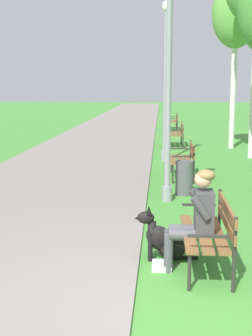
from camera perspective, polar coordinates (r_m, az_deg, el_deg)
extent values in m
plane|color=#478E38|center=(5.17, 5.12, -15.85)|extent=(120.00, 120.00, 0.00)
cube|color=gray|center=(28.85, -0.65, 5.41)|extent=(4.29, 60.00, 0.04)
cube|color=brown|center=(5.99, 7.44, -7.62)|extent=(0.14, 1.50, 0.04)
cube|color=brown|center=(6.01, 9.13, -7.62)|extent=(0.14, 1.50, 0.04)
cube|color=brown|center=(6.03, 10.80, -7.62)|extent=(0.14, 1.50, 0.04)
cube|color=brown|center=(6.00, 11.84, -6.34)|extent=(0.04, 1.50, 0.11)
cube|color=brown|center=(5.95, 11.90, -4.68)|extent=(0.04, 1.50, 0.11)
cylinder|color=#2D2B28|center=(6.72, 6.86, -7.69)|extent=(0.04, 0.04, 0.45)
cylinder|color=#2D2B28|center=(6.70, 11.02, -6.06)|extent=(0.04, 0.04, 0.85)
cube|color=#2D2B28|center=(6.62, 8.66, -4.35)|extent=(0.45, 0.04, 0.03)
cylinder|color=#2D2B28|center=(5.42, 7.54, -12.07)|extent=(0.04, 0.04, 0.45)
cylinder|color=#2D2B28|center=(5.40, 12.76, -10.05)|extent=(0.04, 0.04, 0.85)
cube|color=#2D2B28|center=(5.30, 9.82, -8.00)|extent=(0.45, 0.04, 0.03)
cube|color=brown|center=(11.72, 5.63, 1.00)|extent=(0.14, 1.50, 0.04)
cube|color=brown|center=(11.73, 6.48, 0.99)|extent=(0.14, 1.50, 0.04)
cube|color=brown|center=(11.74, 7.34, 0.98)|extent=(0.14, 1.50, 0.04)
cube|color=brown|center=(11.73, 7.86, 1.65)|extent=(0.04, 1.50, 0.11)
cube|color=brown|center=(11.70, 7.89, 2.52)|extent=(0.04, 1.50, 0.11)
cylinder|color=#2D2B28|center=(12.44, 5.42, 0.46)|extent=(0.04, 0.04, 0.45)
cylinder|color=#2D2B28|center=(12.43, 7.65, 1.34)|extent=(0.04, 0.04, 0.85)
cube|color=#2D2B28|center=(12.39, 6.37, 2.30)|extent=(0.45, 0.04, 0.03)
cylinder|color=#2D2B28|center=(11.08, 5.57, -0.69)|extent=(0.04, 0.04, 0.45)
cylinder|color=#2D2B28|center=(11.07, 8.07, 0.29)|extent=(0.04, 0.04, 0.85)
cube|color=#2D2B28|center=(11.02, 6.64, 1.36)|extent=(0.45, 0.04, 0.03)
cube|color=brown|center=(17.93, 5.23, 4.05)|extent=(0.14, 1.50, 0.04)
cube|color=brown|center=(17.93, 5.79, 4.05)|extent=(0.14, 1.50, 0.04)
cube|color=brown|center=(17.94, 6.35, 4.04)|extent=(0.14, 1.50, 0.04)
cube|color=brown|center=(17.93, 6.69, 4.48)|extent=(0.04, 1.50, 0.11)
cube|color=brown|center=(17.91, 6.70, 5.05)|extent=(0.04, 1.50, 0.11)
cylinder|color=#2D2B28|center=(18.64, 5.10, 3.58)|extent=(0.04, 0.04, 0.45)
cylinder|color=#2D2B28|center=(18.63, 6.59, 4.17)|extent=(0.04, 0.04, 0.85)
cube|color=#2D2B28|center=(18.60, 5.74, 4.81)|extent=(0.45, 0.04, 0.03)
cylinder|color=#2D2B28|center=(17.26, 5.17, 3.08)|extent=(0.04, 0.04, 0.45)
cylinder|color=#2D2B28|center=(17.26, 6.78, 3.72)|extent=(0.04, 0.04, 0.85)
cube|color=#2D2B28|center=(17.23, 5.86, 4.41)|extent=(0.45, 0.04, 0.03)
cube|color=brown|center=(24.26, 4.99, 5.56)|extent=(0.14, 1.50, 0.04)
cube|color=brown|center=(24.26, 5.41, 5.55)|extent=(0.14, 1.50, 0.04)
cube|color=brown|center=(24.27, 5.82, 5.54)|extent=(0.14, 1.50, 0.04)
cube|color=brown|center=(24.26, 6.07, 5.87)|extent=(0.04, 1.50, 0.11)
cube|color=brown|center=(24.25, 6.08, 6.29)|extent=(0.04, 1.50, 0.11)
cylinder|color=#2D2B28|center=(24.97, 4.90, 5.16)|extent=(0.04, 0.04, 0.45)
cylinder|color=#2D2B28|center=(24.96, 6.02, 5.60)|extent=(0.04, 0.04, 0.85)
cube|color=#2D2B28|center=(24.94, 5.38, 6.08)|extent=(0.45, 0.04, 0.03)
cylinder|color=#2D2B28|center=(23.59, 4.94, 4.89)|extent=(0.04, 0.04, 0.45)
cylinder|color=#2D2B28|center=(23.59, 6.12, 5.35)|extent=(0.04, 0.04, 0.85)
cube|color=#2D2B28|center=(23.56, 5.45, 5.86)|extent=(0.45, 0.04, 0.03)
cylinder|color=#4C4C51|center=(6.03, 7.09, -7.32)|extent=(0.42, 0.14, 0.14)
cylinder|color=#4C4C51|center=(6.09, 5.05, -9.42)|extent=(0.11, 0.11, 0.47)
cube|color=silver|center=(6.16, 4.26, -11.17)|extent=(0.24, 0.09, 0.07)
cylinder|color=#4C4C51|center=(5.84, 7.19, -7.90)|extent=(0.42, 0.14, 0.14)
cylinder|color=#4C4C51|center=(5.90, 5.07, -10.06)|extent=(0.11, 0.11, 0.47)
cube|color=silver|center=(5.97, 4.26, -11.85)|extent=(0.24, 0.09, 0.07)
cube|color=#3F3F42|center=(5.87, 9.25, -5.19)|extent=(0.22, 0.36, 0.52)
cylinder|color=#3F3F42|center=(6.04, 8.54, -3.78)|extent=(0.25, 0.09, 0.30)
cylinder|color=#3F3F42|center=(5.65, 8.84, -4.73)|extent=(0.25, 0.09, 0.30)
sphere|color=tan|center=(5.78, 9.16, -1.35)|extent=(0.21, 0.21, 0.21)
ellipsoid|color=olive|center=(5.78, 9.47, -0.87)|extent=(0.22, 0.23, 0.14)
ellipsoid|color=black|center=(6.33, 5.46, -9.40)|extent=(0.37, 0.30, 0.32)
ellipsoid|color=black|center=(6.28, 4.10, -8.33)|extent=(0.51, 0.24, 0.48)
ellipsoid|color=black|center=(6.27, 4.56, -8.00)|extent=(0.36, 0.21, 0.27)
cylinder|color=black|center=(6.36, 2.88, -8.97)|extent=(0.06, 0.06, 0.38)
cylinder|color=black|center=(6.25, 2.90, -9.33)|extent=(0.06, 0.06, 0.38)
cylinder|color=black|center=(6.23, 3.09, -7.06)|extent=(0.12, 0.17, 0.19)
ellipsoid|color=black|center=(6.19, 2.36, -5.91)|extent=(0.23, 0.15, 0.16)
cone|color=black|center=(6.20, 1.43, -5.99)|extent=(0.10, 0.09, 0.09)
cone|color=black|center=(6.21, 2.73, -4.91)|extent=(0.06, 0.06, 0.09)
cone|color=black|center=(6.12, 2.75, -5.12)|extent=(0.06, 0.06, 0.09)
cylinder|color=black|center=(6.39, 7.26, -10.52)|extent=(0.28, 0.06, 0.04)
cylinder|color=gray|center=(9.40, 4.88, -3.04)|extent=(0.20, 0.20, 0.30)
cylinder|color=gray|center=(9.17, 5.05, 8.41)|extent=(0.11, 0.11, 4.04)
cylinder|color=gray|center=(14.45, 4.58, 1.48)|extent=(0.20, 0.20, 0.30)
cylinder|color=gray|center=(14.30, 4.69, 9.50)|extent=(0.11, 0.11, 4.33)
ellipsoid|color=silver|center=(14.47, 4.82, 18.60)|extent=(0.24, 0.24, 0.32)
cylinder|color=silver|center=(17.54, 12.59, 8.75)|extent=(0.20, 0.20, 3.97)
ellipsoid|color=#66A847|center=(17.70, 12.93, 17.51)|extent=(1.64, 1.60, 2.38)
cylinder|color=#515156|center=(9.96, 6.93, -1.18)|extent=(0.36, 0.36, 0.70)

